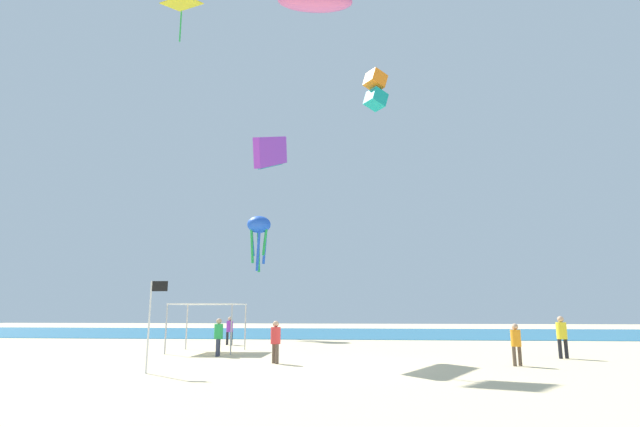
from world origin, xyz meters
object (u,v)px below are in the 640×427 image
person_far_shore (276,338)px  kite_inflatable_pink (315,1)px  kite_diamond_yellow (182,5)px  kite_octopus_blue (259,227)px  person_leftmost (516,341)px  person_rightmost (562,333)px  kite_parafoil_purple (271,152)px  person_central (219,334)px  canopy_tent (209,306)px  person_near_tent (230,328)px  banner_flag (152,316)px  kite_box_orange (375,90)px

person_far_shore → kite_inflatable_pink: size_ratio=0.30×
kite_diamond_yellow → kite_octopus_blue: bearing=91.9°
person_leftmost → person_rightmost: 4.26m
kite_parafoil_purple → person_central: bearing=-50.8°
kite_octopus_blue → kite_parafoil_purple: 13.94m
canopy_tent → kite_diamond_yellow: bearing=143.6°
person_near_tent → person_rightmost: person_rightmost is taller
kite_inflatable_pink → banner_flag: bearing=65.5°
kite_parafoil_purple → banner_flag: bearing=-12.0°
person_central → kite_octopus_blue: kite_octopus_blue is taller
canopy_tent → kite_diamond_yellow: kite_diamond_yellow is taller
person_leftmost → kite_inflatable_pink: bearing=-80.8°
kite_diamond_yellow → banner_flag: bearing=-49.6°
canopy_tent → person_near_tent: size_ratio=1.98×
person_near_tent → kite_box_orange: size_ratio=0.83×
person_central → kite_box_orange: kite_box_orange is taller
person_near_tent → kite_parafoil_purple: size_ratio=0.33×
banner_flag → kite_octopus_blue: size_ratio=0.71×
canopy_tent → kite_octopus_blue: kite_octopus_blue is taller
kite_parafoil_purple → person_near_tent: bearing=-142.2°
kite_inflatable_pink → kite_parafoil_purple: bearing=68.8°
person_leftmost → kite_box_orange: bearing=-64.8°
person_near_tent → kite_box_orange: (8.90, -6.55, 12.11)m
person_rightmost → kite_parafoil_purple: size_ratio=0.36×
person_rightmost → person_far_shore: size_ratio=1.10×
kite_octopus_blue → kite_box_orange: kite_box_orange is taller
canopy_tent → person_far_shore: canopy_tent is taller
banner_flag → kite_inflatable_pink: kite_inflatable_pink is taller
person_leftmost → kite_box_orange: 13.61m
person_far_shore → kite_box_orange: bearing=-85.9°
person_near_tent → kite_diamond_yellow: size_ratio=0.55×
person_central → kite_parafoil_purple: bearing=-63.8°
person_rightmost → banner_flag: (-15.93, -6.39, 0.82)m
kite_box_orange → person_far_shore: bearing=-87.2°
canopy_tent → kite_box_orange: kite_box_orange is taller
person_rightmost → kite_octopus_blue: (-16.72, 14.48, 7.35)m
banner_flag → person_leftmost: bearing=14.1°
banner_flag → kite_box_orange: 15.38m
person_rightmost → canopy_tent: bearing=-28.5°
person_leftmost → banner_flag: size_ratio=0.51×
kite_parafoil_purple → kite_inflatable_pink: (1.62, 6.85, 13.33)m
kite_octopus_blue → kite_parafoil_purple: size_ratio=0.87×
banner_flag → kite_inflatable_pink: size_ratio=0.56×
kite_diamond_yellow → person_rightmost: bearing=7.3°
person_near_tent → banner_flag: bearing=-135.3°
kite_inflatable_pink → person_leftmost: bearing=120.5°
kite_box_orange → kite_inflatable_pink: 13.37m
person_central → kite_box_orange: 14.23m
person_leftmost → kite_parafoil_purple: 14.52m
banner_flag → kite_box_orange: bearing=40.3°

